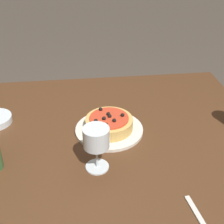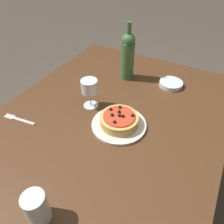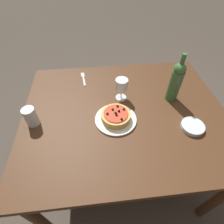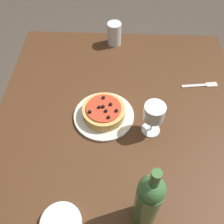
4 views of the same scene
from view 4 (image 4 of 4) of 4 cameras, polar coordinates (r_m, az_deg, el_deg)
The scene contains 9 objects.
ground_plane at distance 1.74m, azimuth 1.04°, elevation -18.11°, with size 14.00×14.00×0.00m, color #4C4238.
dining_table at distance 1.12m, azimuth 1.55°, elevation -6.56°, with size 1.26×1.03×0.77m.
dinner_plate at distance 1.08m, azimuth -1.77°, elevation -0.83°, with size 0.25×0.25×0.01m.
pizza at distance 1.05m, azimuth -1.81°, elevation 0.12°, with size 0.17×0.17×0.06m.
wine_glass at distance 0.97m, azimuth 9.14°, elevation -0.33°, with size 0.08×0.08×0.15m.
wine_bottle at distance 0.78m, azimuth 7.90°, elevation -18.53°, with size 0.08×0.08×0.32m.
water_cup at distance 1.38m, azimuth 0.49°, elevation 16.66°, with size 0.07×0.07×0.12m.
side_bowl at distance 0.90m, azimuth -10.98°, elevation -22.69°, with size 0.13×0.13×0.03m.
fork at distance 1.26m, azimuth 18.98°, elevation 5.53°, with size 0.04×0.16×0.00m.
Camera 4 is at (0.57, -0.01, 1.64)m, focal length 42.00 mm.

